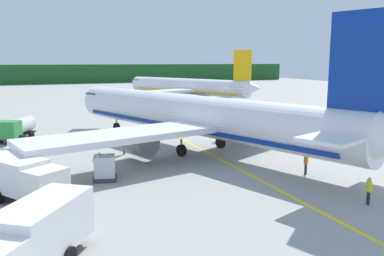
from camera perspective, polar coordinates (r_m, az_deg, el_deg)
ground at (r=59.83m, az=-22.22°, el=0.45°), size 240.00×320.00×0.20m
distant_treeline at (r=162.50m, az=-22.11°, el=7.11°), size 216.00×6.00×7.23m
airliner_foreground at (r=38.48m, az=0.47°, el=1.72°), size 33.64×40.07×11.90m
airliner_mid_apron at (r=87.65m, az=-0.62°, el=5.91°), size 29.35×34.75×10.69m
service_truck_fuel at (r=17.97m, az=-21.84°, el=-14.32°), size 5.58×6.68×2.83m
service_truck_baggage at (r=47.72m, az=-23.77°, el=0.02°), size 4.18×5.89×2.40m
service_truck_catering at (r=27.05m, az=-23.19°, el=-6.52°), size 5.52×6.55×2.66m
cargo_container_mid at (r=35.92m, az=-23.83°, el=-3.77°), size 2.12×2.12×1.84m
cargo_container_far at (r=29.96m, az=-12.41°, el=-5.60°), size 1.95×1.95×1.95m
crew_marshaller at (r=26.65m, az=23.95°, el=-7.91°), size 0.41×0.57×1.72m
crew_loader_left at (r=31.86m, az=15.97°, el=-4.57°), size 0.53×0.45×1.79m
crew_loader_right at (r=37.74m, az=-9.71°, el=-2.29°), size 0.32×0.62×1.66m
apron_guide_line at (r=35.39m, az=4.24°, el=-4.59°), size 0.30×60.00×0.01m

